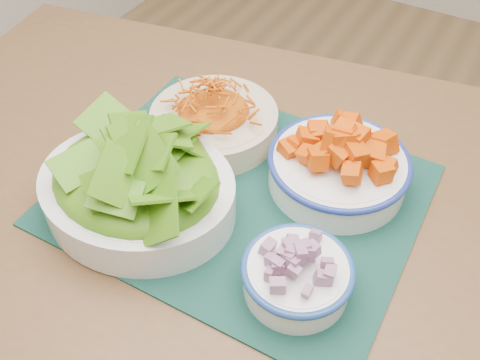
# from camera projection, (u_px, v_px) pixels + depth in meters

# --- Properties ---
(table) EXTENTS (1.36, 1.03, 0.75)m
(table) POSITION_uv_depth(u_px,v_px,m) (225.00, 223.00, 0.92)
(table) COLOR brown
(table) RESTS_ON ground
(placemat) EXTENTS (0.54, 0.44, 0.00)m
(placemat) POSITION_uv_depth(u_px,v_px,m) (240.00, 194.00, 0.83)
(placemat) COLOR black
(placemat) RESTS_ON table
(carrot_bowl) EXTENTS (0.25, 0.25, 0.08)m
(carrot_bowl) POSITION_uv_depth(u_px,v_px,m) (214.00, 118.00, 0.90)
(carrot_bowl) COLOR beige
(carrot_bowl) RESTS_ON placemat
(squash_bowl) EXTENTS (0.27, 0.27, 0.10)m
(squash_bowl) POSITION_uv_depth(u_px,v_px,m) (339.00, 160.00, 0.81)
(squash_bowl) COLOR white
(squash_bowl) RESTS_ON placemat
(lettuce_bowl) EXTENTS (0.32, 0.28, 0.13)m
(lettuce_bowl) POSITION_uv_depth(u_px,v_px,m) (136.00, 179.00, 0.76)
(lettuce_bowl) COLOR silver
(lettuce_bowl) RESTS_ON placemat
(onion_bowl) EXTENTS (0.15, 0.15, 0.07)m
(onion_bowl) POSITION_uv_depth(u_px,v_px,m) (297.00, 272.00, 0.68)
(onion_bowl) COLOR white
(onion_bowl) RESTS_ON placemat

